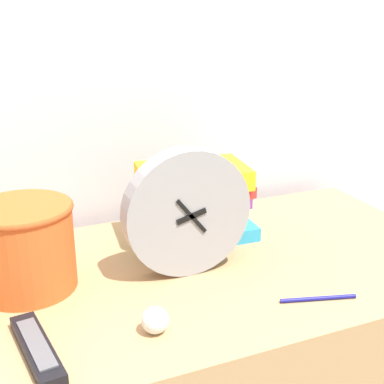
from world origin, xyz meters
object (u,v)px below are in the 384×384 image
at_px(basket, 24,245).
at_px(pen, 318,298).
at_px(desk_clock, 187,213).
at_px(crumpled_paper_ball, 155,320).
at_px(tv_remote, 37,349).
at_px(book_stack, 196,201).

relative_size(basket, pen, 1.38).
distance_m(desk_clock, crumpled_paper_ball, 0.25).
height_order(desk_clock, pen, desk_clock).
bearing_deg(tv_remote, basket, 86.17).
bearing_deg(tv_remote, book_stack, 37.01).
height_order(desk_clock, book_stack, desk_clock).
relative_size(desk_clock, pen, 1.84).
distance_m(basket, pen, 0.56).
distance_m(desk_clock, book_stack, 0.17).
height_order(book_stack, crumpled_paper_ball, book_stack).
relative_size(desk_clock, book_stack, 0.95).
xyz_separation_m(book_stack, basket, (-0.39, -0.08, -0.00)).
height_order(desk_clock, tv_remote, desk_clock).
bearing_deg(desk_clock, pen, -48.11).
bearing_deg(tv_remote, pen, -4.52).
relative_size(basket, crumpled_paper_ball, 4.20).
bearing_deg(book_stack, crumpled_paper_ball, -123.66).
bearing_deg(basket, tv_remote, -93.83).
height_order(book_stack, pen, book_stack).
bearing_deg(basket, book_stack, 11.73).
relative_size(desk_clock, basket, 1.34).
xyz_separation_m(desk_clock, pen, (0.18, -0.20, -0.13)).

